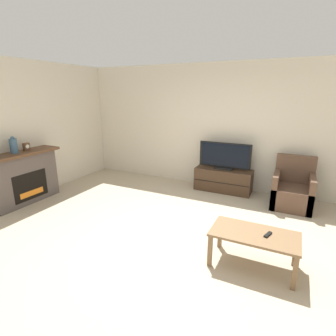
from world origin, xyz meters
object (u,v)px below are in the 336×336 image
object	(u,v)px
mantel_vase_centre_left	(14,146)
remote	(268,235)
mantel_clock	(26,147)
armchair	(292,191)
fireplace	(24,177)
tv	(225,157)
coffee_table	(254,238)
tv_stand	(223,180)

from	to	relation	value
mantel_vase_centre_left	remote	xyz separation A→B (m)	(4.44, 0.02, -0.69)
mantel_clock	armchair	xyz separation A→B (m)	(4.66, 1.95, -0.78)
fireplace	tv	world-z (taller)	tv
mantel_vase_centre_left	coffee_table	world-z (taller)	mantel_vase_centre_left
mantel_clock	remote	distance (m)	4.49
mantel_vase_centre_left	tv	bearing A→B (deg)	36.23
tv_stand	coffee_table	xyz separation A→B (m)	(1.00, -2.41, 0.14)
fireplace	armchair	xyz separation A→B (m)	(4.68, 2.09, -0.21)
fireplace	mantel_clock	world-z (taller)	mantel_clock
fireplace	coffee_table	size ratio (longest dim) A/B	1.36
remote	armchair	bearing A→B (deg)	102.26
tv_stand	armchair	xyz separation A→B (m)	(1.37, -0.22, 0.05)
mantel_clock	coffee_table	world-z (taller)	mantel_clock
armchair	coffee_table	bearing A→B (deg)	-99.67
mantel_vase_centre_left	remote	size ratio (longest dim) A/B	2.01
fireplace	coffee_table	xyz separation A→B (m)	(4.31, -0.10, -0.12)
tv	armchair	distance (m)	1.46
mantel_vase_centre_left	mantel_clock	size ratio (longest dim) A/B	2.08
tv	fireplace	bearing A→B (deg)	-145.11
mantel_vase_centre_left	tv_stand	bearing A→B (deg)	36.26
tv	coffee_table	distance (m)	2.63
mantel_clock	tv	distance (m)	3.95
tv_stand	tv	bearing A→B (deg)	-90.00
mantel_clock	tv	size ratio (longest dim) A/B	0.14
armchair	mantel_vase_centre_left	bearing A→B (deg)	-154.77
tv	coffee_table	size ratio (longest dim) A/B	1.07
armchair	tv_stand	bearing A→B (deg)	171.02
armchair	remote	size ratio (longest dim) A/B	6.00
tv_stand	armchair	distance (m)	1.39
mantel_vase_centre_left	coffee_table	size ratio (longest dim) A/B	0.30
coffee_table	remote	size ratio (longest dim) A/B	6.61
mantel_clock	tv_stand	xyz separation A→B (m)	(3.29, 2.17, -0.83)
fireplace	tv_stand	bearing A→B (deg)	34.92
tv_stand	armchair	world-z (taller)	armchair
tv_stand	mantel_clock	bearing A→B (deg)	-146.60
mantel_clock	remote	world-z (taller)	mantel_clock
tv	remote	world-z (taller)	tv
mantel_clock	fireplace	bearing A→B (deg)	-97.10
mantel_vase_centre_left	coffee_table	distance (m)	4.36
armchair	remote	world-z (taller)	armchair
mantel_vase_centre_left	remote	world-z (taller)	mantel_vase_centre_left
tv_stand	coffee_table	world-z (taller)	tv_stand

